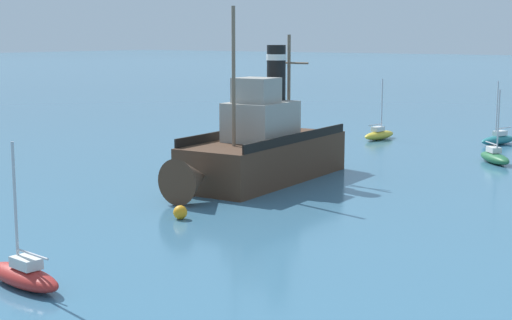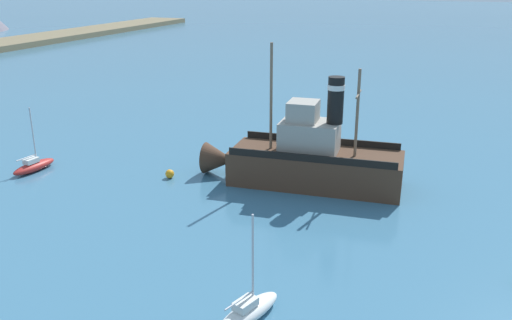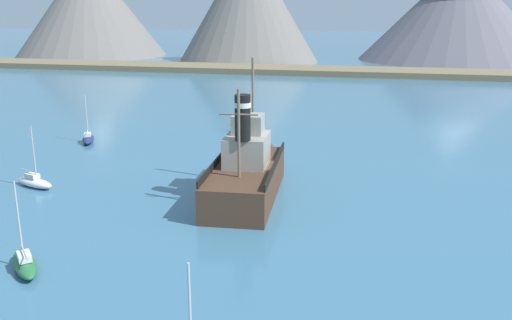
{
  "view_description": "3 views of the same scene",
  "coord_description": "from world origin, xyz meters",
  "px_view_note": "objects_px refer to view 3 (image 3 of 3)",
  "views": [
    {
      "loc": [
        -26.76,
        36.06,
        8.35
      ],
      "look_at": [
        -1.55,
        1.56,
        1.54
      ],
      "focal_mm": 55.0,
      "sensor_mm": 36.0,
      "label": 1
    },
    {
      "loc": [
        -35.99,
        -9.34,
        14.24
      ],
      "look_at": [
        -2.81,
        3.13,
        2.07
      ],
      "focal_mm": 38.0,
      "sensor_mm": 36.0,
      "label": 2
    },
    {
      "loc": [
        8.45,
        -37.28,
        13.47
      ],
      "look_at": [
        -0.63,
        2.58,
        1.98
      ],
      "focal_mm": 38.0,
      "sensor_mm": 36.0,
      "label": 3
    }
  ],
  "objects_px": {
    "old_tugboat": "(247,171)",
    "sailboat_green": "(25,263)",
    "sailboat_red": "(248,129)",
    "sailboat_navy": "(88,138)",
    "mooring_buoy": "(246,155)",
    "sailboat_white": "(34,182)"
  },
  "relations": [
    {
      "from": "sailboat_navy",
      "to": "sailboat_green",
      "type": "height_order",
      "value": "same"
    },
    {
      "from": "old_tugboat",
      "to": "mooring_buoy",
      "type": "relative_size",
      "value": 22.48
    },
    {
      "from": "old_tugboat",
      "to": "sailboat_white",
      "type": "height_order",
      "value": "old_tugboat"
    },
    {
      "from": "old_tugboat",
      "to": "sailboat_green",
      "type": "height_order",
      "value": "old_tugboat"
    },
    {
      "from": "sailboat_green",
      "to": "sailboat_navy",
      "type": "bearing_deg",
      "value": 113.07
    },
    {
      "from": "sailboat_navy",
      "to": "mooring_buoy",
      "type": "height_order",
      "value": "sailboat_navy"
    },
    {
      "from": "sailboat_navy",
      "to": "sailboat_red",
      "type": "height_order",
      "value": "same"
    },
    {
      "from": "sailboat_white",
      "to": "sailboat_red",
      "type": "distance_m",
      "value": 25.13
    },
    {
      "from": "old_tugboat",
      "to": "mooring_buoy",
      "type": "height_order",
      "value": "old_tugboat"
    },
    {
      "from": "sailboat_green",
      "to": "old_tugboat",
      "type": "bearing_deg",
      "value": 59.24
    },
    {
      "from": "sailboat_white",
      "to": "sailboat_red",
      "type": "height_order",
      "value": "same"
    },
    {
      "from": "mooring_buoy",
      "to": "sailboat_navy",
      "type": "bearing_deg",
      "value": 172.2
    },
    {
      "from": "sailboat_navy",
      "to": "sailboat_white",
      "type": "bearing_deg",
      "value": -76.57
    },
    {
      "from": "old_tugboat",
      "to": "sailboat_green",
      "type": "relative_size",
      "value": 2.98
    },
    {
      "from": "old_tugboat",
      "to": "sailboat_navy",
      "type": "xyz_separation_m",
      "value": [
        -19.99,
        12.12,
        -1.4
      ]
    },
    {
      "from": "old_tugboat",
      "to": "sailboat_red",
      "type": "relative_size",
      "value": 2.98
    },
    {
      "from": "old_tugboat",
      "to": "sailboat_navy",
      "type": "relative_size",
      "value": 2.98
    },
    {
      "from": "sailboat_navy",
      "to": "sailboat_green",
      "type": "distance_m",
      "value": 28.96
    },
    {
      "from": "sailboat_white",
      "to": "sailboat_navy",
      "type": "height_order",
      "value": "same"
    },
    {
      "from": "sailboat_white",
      "to": "sailboat_red",
      "type": "xyz_separation_m",
      "value": [
        11.78,
        22.2,
        0.0
      ]
    },
    {
      "from": "sailboat_red",
      "to": "mooring_buoy",
      "type": "height_order",
      "value": "sailboat_red"
    },
    {
      "from": "sailboat_red",
      "to": "old_tugboat",
      "type": "bearing_deg",
      "value": -76.54
    }
  ]
}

